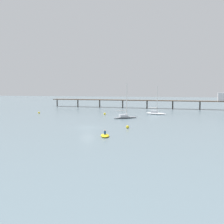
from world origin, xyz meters
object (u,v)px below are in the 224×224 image
at_px(sailboat_gray, 125,116).
at_px(mooring_buoy_mid, 128,127).
at_px(sailboat_white, 156,113).
at_px(mooring_buoy_inner, 39,113).
at_px(mooring_buoy_far, 105,114).
at_px(dinghy_yellow, 105,135).
at_px(pier, 156,100).

bearing_deg(sailboat_gray, mooring_buoy_mid, -76.63).
relative_size(sailboat_gray, sailboat_white, 1.07).
relative_size(mooring_buoy_inner, mooring_buoy_far, 0.92).
bearing_deg(sailboat_white, dinghy_yellow, -96.51).
relative_size(pier, sailboat_white, 8.41).
bearing_deg(sailboat_gray, mooring_buoy_inner, 167.65).
bearing_deg(pier, dinghy_yellow, -92.13).
bearing_deg(mooring_buoy_inner, sailboat_gray, -12.35).
bearing_deg(mooring_buoy_mid, sailboat_white, 84.91).
xyz_separation_m(sailboat_white, dinghy_yellow, (-4.58, -40.14, -0.39)).
bearing_deg(dinghy_yellow, pier, 87.87).
relative_size(dinghy_yellow, mooring_buoy_far, 5.35).
distance_m(sailboat_gray, mooring_buoy_inner, 29.96).
distance_m(sailboat_gray, sailboat_white, 14.58).
bearing_deg(mooring_buoy_inner, pier, 42.59).
height_order(sailboat_white, mooring_buoy_inner, sailboat_white).
height_order(sailboat_white, dinghy_yellow, sailboat_white).
height_order(pier, sailboat_gray, sailboat_gray).
relative_size(dinghy_yellow, mooring_buoy_mid, 5.45).
xyz_separation_m(sailboat_gray, dinghy_yellow, (2.29, -27.29, -0.40)).
height_order(sailboat_white, mooring_buoy_far, sailboat_white).
bearing_deg(sailboat_gray, sailboat_white, 61.89).
relative_size(sailboat_white, dinghy_yellow, 2.56).
bearing_deg(mooring_buoy_inner, sailboat_white, 10.12).
distance_m(dinghy_yellow, mooring_buoy_mid, 9.95).
distance_m(sailboat_gray, mooring_buoy_mid, 18.01).
distance_m(pier, sailboat_gray, 38.05).
distance_m(sailboat_white, mooring_buoy_inner, 36.71).
bearing_deg(mooring_buoy_inner, mooring_buoy_far, 4.16).
xyz_separation_m(sailboat_white, mooring_buoy_inner, (-36.14, -6.45, -0.30)).
xyz_separation_m(pier, sailboat_white, (2.16, -24.79, -2.93)).
bearing_deg(mooring_buoy_mid, dinghy_yellow, -100.85).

